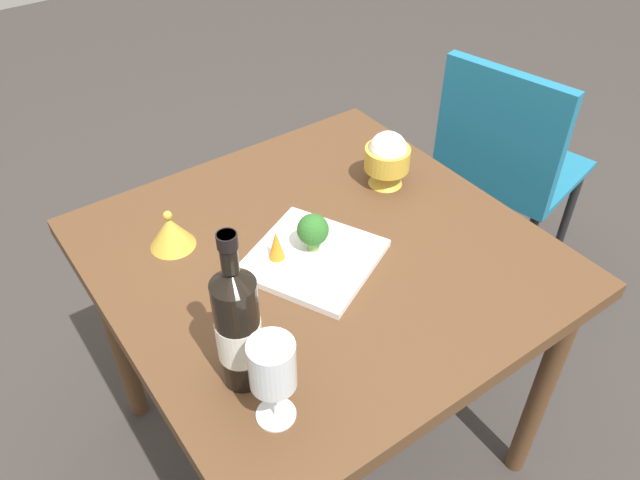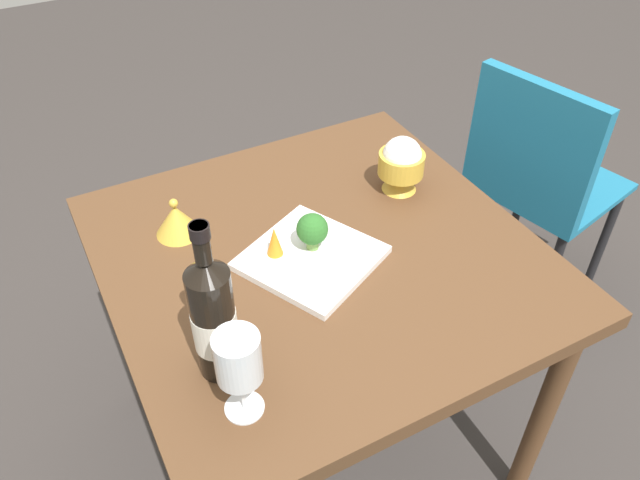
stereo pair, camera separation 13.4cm
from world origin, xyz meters
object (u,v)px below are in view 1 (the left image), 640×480
object	(u,v)px
wine_glass	(272,367)
carrot_garnish_left	(276,245)
wine_bottle	(238,327)
rice_bowl_lid	(171,232)
broccoli_floret	(313,230)
rice_bowl	(387,158)
chair_near_window	(504,158)
serving_plate	(313,258)

from	to	relation	value
wine_glass	carrot_garnish_left	world-z (taller)	wine_glass
wine_bottle	rice_bowl_lid	distance (m)	0.41
carrot_garnish_left	wine_glass	bearing A→B (deg)	-122.93
broccoli_floret	rice_bowl	bearing A→B (deg)	20.46
rice_bowl_lid	chair_near_window	bearing A→B (deg)	-0.26
chair_near_window	rice_bowl_lid	distance (m)	1.13
wine_glass	rice_bowl	bearing A→B (deg)	35.00
wine_glass	rice_bowl	size ratio (longest dim) A/B	1.26
chair_near_window	carrot_garnish_left	xyz separation A→B (m)	(-0.96, -0.18, 0.24)
wine_bottle	serving_plate	world-z (taller)	wine_bottle
wine_bottle	broccoli_floret	size ratio (longest dim) A/B	3.83
rice_bowl	carrot_garnish_left	xyz separation A→B (m)	(-0.37, -0.09, -0.02)
serving_plate	carrot_garnish_left	xyz separation A→B (m)	(-0.07, 0.04, 0.04)
wine_glass	serving_plate	distance (m)	0.40
chair_near_window	broccoli_floret	bearing A→B (deg)	-90.50
chair_near_window	wine_bottle	xyz separation A→B (m)	(-1.16, -0.39, 0.32)
wine_glass	broccoli_floret	bearing A→B (deg)	46.20
serving_plate	carrot_garnish_left	bearing A→B (deg)	148.39
chair_near_window	wine_glass	size ratio (longest dim) A/B	4.75
wine_glass	serving_plate	xyz separation A→B (m)	(0.27, 0.28, -0.12)
rice_bowl_lid	serving_plate	xyz separation A→B (m)	(0.22, -0.22, -0.03)
chair_near_window	wine_glass	xyz separation A→B (m)	(-1.16, -0.49, 0.32)
chair_near_window	carrot_garnish_left	bearing A→B (deg)	-92.68
chair_near_window	rice_bowl_lid	world-z (taller)	chair_near_window
chair_near_window	rice_bowl	world-z (taller)	rice_bowl
rice_bowl_lid	serving_plate	world-z (taller)	rice_bowl_lid
wine_glass	carrot_garnish_left	size ratio (longest dim) A/B	2.56
rice_bowl	rice_bowl_lid	size ratio (longest dim) A/B	1.42
serving_plate	broccoli_floret	world-z (taller)	broccoli_floret
wine_bottle	rice_bowl_lid	xyz separation A→B (m)	(0.05, 0.40, -0.09)
broccoli_floret	carrot_garnish_left	distance (m)	0.08
chair_near_window	rice_bowl	distance (m)	0.65
wine_bottle	rice_bowl	distance (m)	0.66
wine_glass	rice_bowl	distance (m)	0.71
wine_bottle	wine_glass	size ratio (longest dim) A/B	1.83
chair_near_window	serving_plate	world-z (taller)	chair_near_window
chair_near_window	rice_bowl_lid	bearing A→B (deg)	-103.39
rice_bowl_lid	carrot_garnish_left	distance (m)	0.24
chair_near_window	wine_bottle	bearing A→B (deg)	-84.55
chair_near_window	broccoli_floret	distance (m)	0.94
wine_glass	broccoli_floret	world-z (taller)	wine_glass
wine_glass	carrot_garnish_left	distance (m)	0.38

